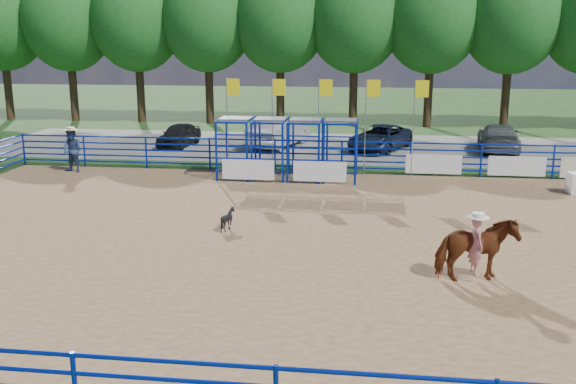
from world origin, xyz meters
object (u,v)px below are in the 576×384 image
object	(u,v)px
car_a	(179,135)
car_c	(380,138)
car_b	(279,132)
car_d	(499,138)
calf	(228,219)
horse_and_rider	(476,246)
spectator_cowboy	(72,150)

from	to	relation	value
car_a	car_c	world-z (taller)	car_c
car_b	car_d	world-z (taller)	car_b
car_a	car_b	xyz separation A→B (m)	(5.57, 0.48, 0.19)
car_c	calf	bearing A→B (deg)	-84.97
horse_and_rider	car_a	size ratio (longest dim) A/B	0.67
car_b	car_c	xyz separation A→B (m)	(5.52, -0.39, -0.15)
car_a	calf	bearing A→B (deg)	-61.86
car_c	car_d	xyz separation A→B (m)	(6.24, 0.49, 0.06)
car_a	car_b	size ratio (longest dim) A/B	0.75
calf	car_d	distance (m)	19.41
horse_and_rider	spectator_cowboy	size ratio (longest dim) A/B	1.24
horse_and_rider	car_c	bearing A→B (deg)	96.48
car_a	car_c	distance (m)	11.09
spectator_cowboy	car_c	xyz separation A→B (m)	(13.71, 7.62, -0.35)
car_c	car_d	size ratio (longest dim) A/B	0.95
horse_and_rider	car_b	distance (m)	20.72
car_b	car_c	size ratio (longest dim) A/B	1.04
horse_and_rider	car_b	xyz separation A→B (m)	(-7.67, 19.25, -0.10)
horse_and_rider	car_a	distance (m)	22.97
car_a	horse_and_rider	bearing A→B (deg)	-48.68
calf	car_b	world-z (taller)	car_b
calf	spectator_cowboy	world-z (taller)	spectator_cowboy
horse_and_rider	car_d	bearing A→B (deg)	78.05
calf	car_c	size ratio (longest dim) A/B	0.15
car_c	horse_and_rider	bearing A→B (deg)	-60.84
horse_and_rider	car_c	xyz separation A→B (m)	(-2.14, 18.86, -0.26)
horse_and_rider	spectator_cowboy	distance (m)	19.43
spectator_cowboy	car_a	xyz separation A→B (m)	(2.62, 7.53, -0.38)
car_b	car_c	world-z (taller)	car_b
car_c	car_d	bearing A→B (deg)	27.13
calf	car_d	bearing A→B (deg)	-65.83
horse_and_rider	calf	size ratio (longest dim) A/B	3.52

